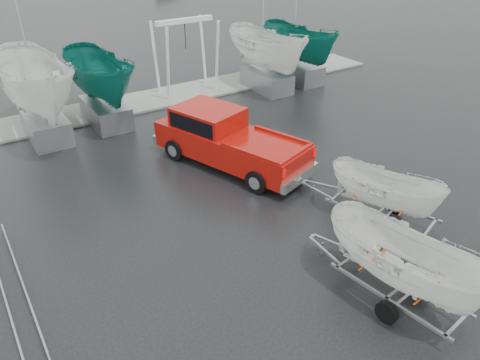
{
  "coord_description": "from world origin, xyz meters",
  "views": [
    {
      "loc": [
        -9.01,
        -10.16,
        9.06
      ],
      "look_at": [
        -1.6,
        1.26,
        1.2
      ],
      "focal_mm": 35.0,
      "sensor_mm": 36.0,
      "label": 1
    }
  ],
  "objects_px": {
    "trailer_parked": "(415,216)",
    "boat_hoist": "(186,46)",
    "trailer_hitched": "(391,159)",
    "pickup_truck": "(224,137)"
  },
  "relations": [
    {
      "from": "trailer_parked",
      "to": "boat_hoist",
      "type": "bearing_deg",
      "value": 72.66
    },
    {
      "from": "trailer_parked",
      "to": "boat_hoist",
      "type": "xyz_separation_m",
      "value": [
        3.01,
        17.73,
        -0.1
      ]
    },
    {
      "from": "boat_hoist",
      "to": "pickup_truck",
      "type": "bearing_deg",
      "value": -107.88
    },
    {
      "from": "pickup_truck",
      "to": "trailer_hitched",
      "type": "height_order",
      "value": "trailer_hitched"
    },
    {
      "from": "trailer_hitched",
      "to": "trailer_parked",
      "type": "relative_size",
      "value": 0.85
    },
    {
      "from": "pickup_truck",
      "to": "trailer_parked",
      "type": "bearing_deg",
      "value": -110.32
    },
    {
      "from": "pickup_truck",
      "to": "boat_hoist",
      "type": "height_order",
      "value": "boat_hoist"
    },
    {
      "from": "trailer_hitched",
      "to": "boat_hoist",
      "type": "distance_m",
      "value": 14.91
    },
    {
      "from": "trailer_hitched",
      "to": "boat_hoist",
      "type": "xyz_separation_m",
      "value": [
        0.54,
        14.9,
        0.31
      ]
    },
    {
      "from": "trailer_hitched",
      "to": "trailer_parked",
      "type": "xyz_separation_m",
      "value": [
        -2.47,
        -2.83,
        0.4
      ]
    }
  ]
}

